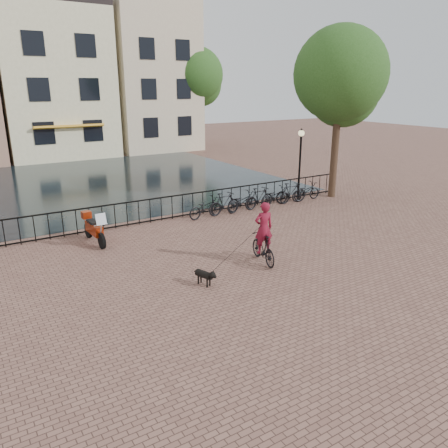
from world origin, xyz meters
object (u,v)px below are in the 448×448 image
cyclist (263,236)px  dog (204,277)px  motorcycle (94,226)px  lamp_post (300,153)px

cyclist → dog: cyclist is taller
cyclist → motorcycle: bearing=-37.1°
dog → lamp_post: bearing=16.8°
dog → cyclist: bearing=-6.9°
cyclist → dog: 2.56m
cyclist → dog: size_ratio=2.92×
lamp_post → motorcycle: (-10.38, -0.86, -1.71)m
cyclist → dog: (-2.44, -0.46, -0.63)m
cyclist → lamp_post: bearing=-127.0°
cyclist → motorcycle: (-4.08, 4.68, -0.23)m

